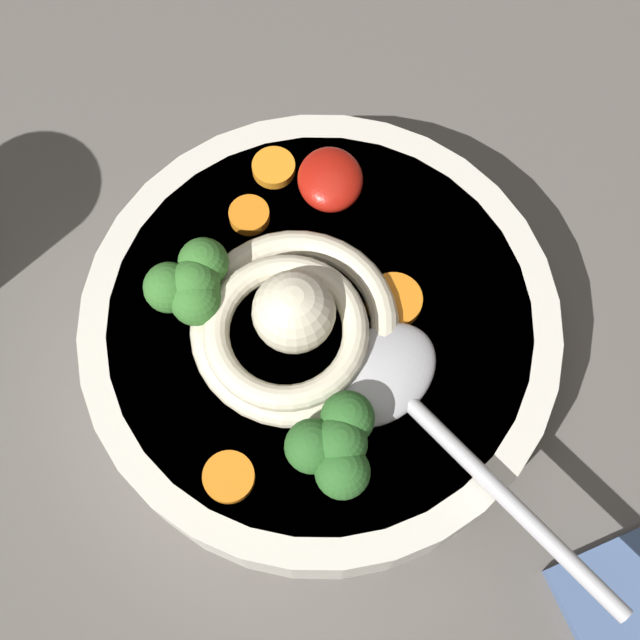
% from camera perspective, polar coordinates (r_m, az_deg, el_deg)
% --- Properties ---
extents(table_slab, '(1.27, 1.27, 0.03)m').
position_cam_1_polar(table_slab, '(0.50, -3.67, -2.28)').
color(table_slab, '#5B5651').
rests_on(table_slab, ground).
extents(soup_bowl, '(0.24, 0.24, 0.05)m').
position_cam_1_polar(soup_bowl, '(0.46, 0.00, -1.01)').
color(soup_bowl, silver).
rests_on(soup_bowl, table_slab).
extents(noodle_pile, '(0.11, 0.11, 0.05)m').
position_cam_1_polar(noodle_pile, '(0.42, -1.81, -0.28)').
color(noodle_pile, beige).
rests_on(noodle_pile, soup_bowl).
extents(soup_spoon, '(0.16, 0.13, 0.02)m').
position_cam_1_polar(soup_spoon, '(0.42, 5.31, -4.85)').
color(soup_spoon, '#B7B7BC').
rests_on(soup_spoon, soup_bowl).
extents(chili_sauce_dollop, '(0.04, 0.03, 0.02)m').
position_cam_1_polar(chili_sauce_dollop, '(0.46, 0.67, 9.11)').
color(chili_sauce_dollop, '#B2190F').
rests_on(chili_sauce_dollop, soup_bowl).
extents(broccoli_floret_center, '(0.05, 0.04, 0.04)m').
position_cam_1_polar(broccoli_floret_center, '(0.39, 1.02, -8.10)').
color(broccoli_floret_center, '#7A9E60').
rests_on(broccoli_floret_center, soup_bowl).
extents(broccoli_floret_near_spoon, '(0.05, 0.04, 0.04)m').
position_cam_1_polar(broccoli_floret_near_spoon, '(0.42, -8.36, 2.17)').
color(broccoli_floret_near_spoon, '#7A9E60').
rests_on(broccoli_floret_near_spoon, soup_bowl).
extents(carrot_slice_rear, '(0.02, 0.02, 0.01)m').
position_cam_1_polar(carrot_slice_rear, '(0.46, -4.46, 6.81)').
color(carrot_slice_rear, orange).
rests_on(carrot_slice_rear, soup_bowl).
extents(carrot_slice_far, '(0.02, 0.02, 0.00)m').
position_cam_1_polar(carrot_slice_far, '(0.41, -5.94, -10.09)').
color(carrot_slice_far, orange).
rests_on(carrot_slice_far, soup_bowl).
extents(carrot_slice_extra_a, '(0.03, 0.03, 0.01)m').
position_cam_1_polar(carrot_slice_extra_a, '(0.44, 4.89, 0.68)').
color(carrot_slice_extra_a, orange).
rests_on(carrot_slice_extra_a, soup_bowl).
extents(carrot_slice_right, '(0.02, 0.02, 0.01)m').
position_cam_1_polar(carrot_slice_right, '(0.47, -3.02, 9.84)').
color(carrot_slice_right, orange).
rests_on(carrot_slice_right, soup_bowl).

